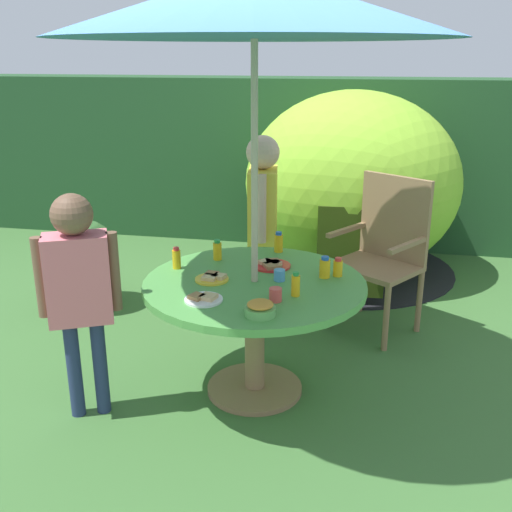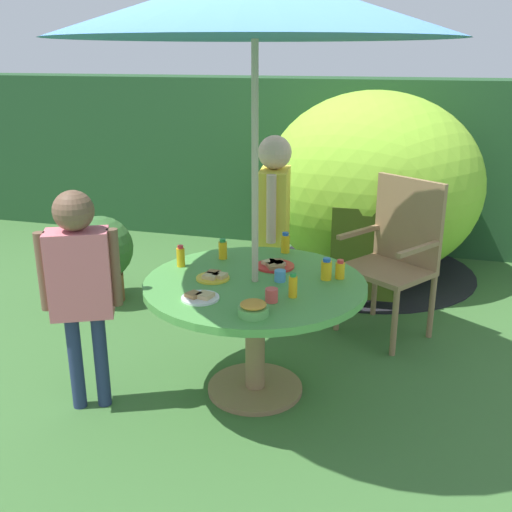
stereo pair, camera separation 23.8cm
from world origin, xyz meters
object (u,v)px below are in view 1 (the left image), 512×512
Objects in this scene: juice_bottle_front_edge at (338,268)px; plate_mid_left at (203,299)px; cup_near at (275,295)px; snack_bowl at (260,309)px; plate_far_right at (212,278)px; child_in_yellow_shirt at (263,206)px; juice_bottle_near_right at (296,285)px; patio_umbrella at (254,4)px; wooden_chair at (384,246)px; juice_bottle_center_front at (177,259)px; plate_mid_right at (271,265)px; juice_bottle_center_back at (217,250)px; potted_plant at (84,258)px; cup_far at (279,275)px; juice_bottle_far_left at (325,268)px; juice_bottle_near_left at (279,243)px; child_in_pink_shirt at (78,279)px; dome_tent at (352,184)px; garden_table at (255,303)px.

plate_mid_left is at bearing -142.66° from juice_bottle_front_edge.
snack_bowl is at bearing -103.18° from cup_near.
child_in_yellow_shirt is at bearing 84.81° from plate_far_right.
patio_umbrella is at bearing 146.51° from juice_bottle_near_right.
wooden_chair reaches higher than juice_bottle_center_front.
juice_bottle_center_back is (-0.34, 0.06, 0.04)m from plate_mid_right.
potted_plant is 1.86m from plate_mid_left.
cup_far is at bearing -85.56° from wooden_chair.
juice_bottle_center_back is (-0.09, 0.63, 0.05)m from plate_mid_left.
wooden_chair is 5.53× the size of plate_mid_left.
wooden_chair is at bearing 56.37° from plate_mid_left.
juice_bottle_center_back is 0.72m from cup_near.
juice_bottle_far_left is (-0.34, -0.91, 0.14)m from wooden_chair.
child_in_yellow_shirt reaches higher than cup_near.
plate_far_right is 2.66× the size of cup_near.
juice_bottle_near_left is (0.18, -0.45, -0.12)m from child_in_yellow_shirt.
child_in_yellow_shirt is 11.01× the size of juice_bottle_far_left.
juice_bottle_near_right is at bearing -41.38° from juice_bottle_center_back.
wooden_chair is at bearing 38.04° from juice_bottle_center_front.
child_in_pink_shirt is at bearing -173.16° from plate_mid_left.
dome_tent is at bearing 85.79° from juice_bottle_near_right.
patio_umbrella is at bearing -165.37° from cup_far.
juice_bottle_front_edge is at bearing 23.56° from cup_far.
dome_tent is 2.36m from juice_bottle_near_right.
potted_plant is at bearing 140.51° from juice_bottle_center_front.
wooden_chair is at bearing 73.02° from juice_bottle_front_edge.
garden_table is at bearing -95.07° from juice_bottle_near_left.
juice_bottle_front_edge is (0.44, 0.17, 0.18)m from garden_table.
juice_bottle_center_front is (-1.19, -0.93, 0.14)m from wooden_chair.
patio_umbrella is 1.94m from wooden_chair.
garden_table is at bearing -101.59° from plate_mid_right.
plate_mid_right is 1.74× the size of juice_bottle_near_left.
dome_tent is 10.30× the size of plate_mid_left.
juice_bottle_near_right reaches higher than garden_table.
juice_bottle_near_right is (0.44, 0.15, 0.05)m from plate_mid_left.
child_in_pink_shirt is 6.61× the size of plate_far_right.
wooden_chair is 1.03m from plate_mid_right.
juice_bottle_far_left is at bearing -23.82° from potted_plant.
juice_bottle_near_left reaches higher than cup_far.
potted_plant is 10.91× the size of cup_far.
juice_bottle_center_front is at bearing 166.78° from patio_umbrella.
cup_far is at bearing -1.38° from child_in_pink_shirt.
juice_bottle_front_edge is (1.27, 0.56, -0.05)m from child_in_pink_shirt.
juice_bottle_center_back is at bearing 100.08° from plate_far_right.
juice_bottle_near_right is 1.04× the size of juice_bottle_center_back.
patio_umbrella is at bearing 7.37° from plate_far_right.
plate_far_right is 0.45m from cup_near.
plate_far_right is (0.60, 0.36, -0.09)m from child_in_pink_shirt.
child_in_pink_shirt is at bearing -124.58° from juice_bottle_center_front.
garden_table is at bearing -165.37° from cup_far.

